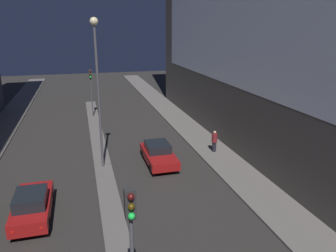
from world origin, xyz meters
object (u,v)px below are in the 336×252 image
traffic_light_mid (91,83)px  street_lamp (97,73)px  traffic_light_near (131,231)px  car_right_lane (158,154)px  pedestrian_on_right_sidewalk (214,141)px  car_left_lane (32,205)px

traffic_light_mid → street_lamp: 13.82m
traffic_light_near → traffic_light_mid: 26.63m
street_lamp → car_right_lane: bearing=-2.8°
traffic_light_mid → pedestrian_on_right_sidewalk: size_ratio=3.00×
car_left_lane → pedestrian_on_right_sidewalk: bearing=25.8°
pedestrian_on_right_sidewalk → traffic_light_mid: bearing=123.5°
traffic_light_mid → car_right_lane: size_ratio=1.13×
car_left_lane → pedestrian_on_right_sidewalk: 13.76m
car_right_lane → traffic_light_mid: bearing=105.8°
traffic_light_near → car_left_lane: traffic_light_near is taller
traffic_light_mid → car_left_lane: size_ratio=1.15×
traffic_light_mid → street_lamp: street_lamp is taller
car_left_lane → traffic_light_mid: bearing=78.4°
car_right_lane → street_lamp: bearing=177.2°
traffic_light_near → pedestrian_on_right_sidewalk: traffic_light_near is taller
traffic_light_mid → car_right_lane: 14.58m
traffic_light_mid → pedestrian_on_right_sidewalk: bearing=-56.5°
traffic_light_near → car_right_lane: traffic_light_near is taller
traffic_light_near → pedestrian_on_right_sidewalk: 16.43m
traffic_light_near → car_right_lane: bearing=73.3°
street_lamp → car_left_lane: bearing=-126.2°
car_right_lane → car_left_lane: bearing=-146.6°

